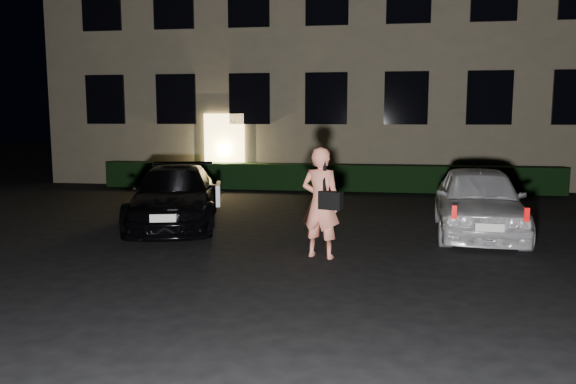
# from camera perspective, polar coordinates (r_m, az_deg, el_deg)

# --- Properties ---
(ground) EXTENTS (80.00, 80.00, 0.00)m
(ground) POSITION_cam_1_polar(r_m,az_deg,el_deg) (8.38, -2.69, -9.01)
(ground) COLOR black
(ground) RESTS_ON ground
(building) EXTENTS (20.00, 8.11, 12.00)m
(building) POSITION_cam_1_polar(r_m,az_deg,el_deg) (23.19, 4.85, 16.56)
(building) COLOR #716851
(building) RESTS_ON ground
(hedge) EXTENTS (15.00, 0.70, 0.85)m
(hedge) POSITION_cam_1_polar(r_m,az_deg,el_deg) (18.54, 3.71, 1.52)
(hedge) COLOR black
(hedge) RESTS_ON ground
(sedan) EXTENTS (2.88, 4.78, 1.30)m
(sedan) POSITION_cam_1_polar(r_m,az_deg,el_deg) (12.75, -11.38, -0.40)
(sedan) COLOR black
(sedan) RESTS_ON ground
(hatch) EXTENTS (1.97, 4.25, 1.41)m
(hatch) POSITION_cam_1_polar(r_m,az_deg,el_deg) (12.10, 18.76, -0.82)
(hatch) COLOR silver
(hatch) RESTS_ON ground
(man) EXTENTS (0.80, 0.66, 1.90)m
(man) POSITION_cam_1_polar(r_m,az_deg,el_deg) (9.56, 3.37, -1.07)
(man) COLOR #FF8D70
(man) RESTS_ON ground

